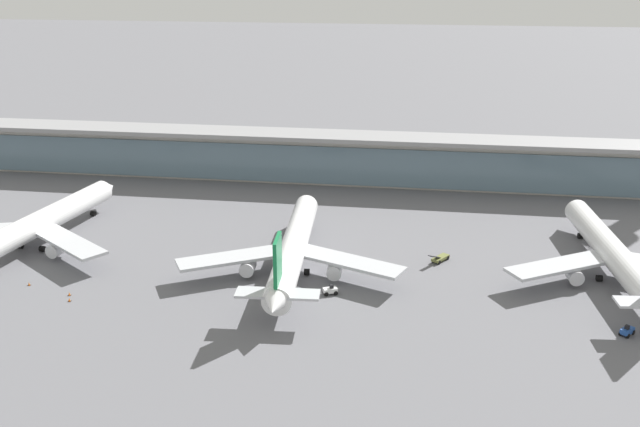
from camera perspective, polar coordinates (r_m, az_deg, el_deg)
ground_plane at (r=152.06m, az=-0.85°, el=-4.70°), size 1200.00×1200.00×0.00m
airliner_left_stand at (r=175.27m, az=-22.16°, el=-0.97°), size 47.51×62.43×16.67m
airliner_centre_stand at (r=150.19m, az=-2.18°, el=-2.85°), size 48.09×62.63×16.67m
airliner_right_stand at (r=159.07m, az=22.72°, el=-3.13°), size 47.97×62.65×16.67m
service_truck_near_nose_olive at (r=158.80m, az=9.66°, el=-3.57°), size 4.95×6.38×2.70m
service_truck_mid_apron_white at (r=141.82m, az=0.83°, el=-6.22°), size 3.30×2.69×2.05m
service_truck_by_tail_blue at (r=138.73m, az=23.57°, el=-8.67°), size 3.14×3.29×2.05m
terminal_building at (r=209.15m, az=1.94°, el=4.55°), size 249.61×12.80×15.20m
safety_cone_bravo at (r=147.69m, az=-19.59°, el=-6.60°), size 0.62×0.62×0.70m
safety_cone_charlie at (r=150.14m, az=-19.60°, el=-6.15°), size 0.62×0.62×0.70m
safety_cone_echo at (r=157.52m, az=-22.45°, el=-5.29°), size 0.62×0.62×0.70m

